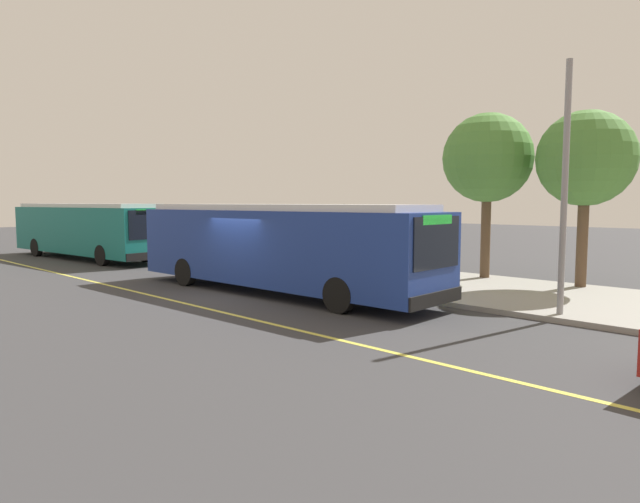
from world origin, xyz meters
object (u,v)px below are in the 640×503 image
object	(u,v)px
transit_bus_main	(277,245)
pedestrian_commuter	(324,253)
transit_bus_second	(87,229)
waiting_bench	(348,260)
route_sign_post	(344,232)

from	to	relation	value
transit_bus_main	pedestrian_commuter	bearing A→B (deg)	99.77
transit_bus_second	waiting_bench	xyz separation A→B (m)	(14.21, 4.91, -0.98)
transit_bus_second	pedestrian_commuter	distance (m)	15.39
transit_bus_second	waiting_bench	distance (m)	15.07
route_sign_post	pedestrian_commuter	xyz separation A→B (m)	(-1.13, 0.16, -0.84)
route_sign_post	transit_bus_second	bearing A→B (deg)	-171.93
transit_bus_second	route_sign_post	size ratio (longest dim) A/B	4.31
route_sign_post	transit_bus_main	bearing A→B (deg)	-104.62
transit_bus_main	route_sign_post	bearing A→B (deg)	75.38
transit_bus_second	waiting_bench	bearing A→B (deg)	19.07
transit_bus_second	route_sign_post	xyz separation A→B (m)	(16.32, 2.31, 0.34)
transit_bus_second	route_sign_post	distance (m)	16.49
transit_bus_main	pedestrian_commuter	xyz separation A→B (m)	(-0.47, 2.71, -0.50)
transit_bus_main	waiting_bench	bearing A→B (deg)	105.61
waiting_bench	pedestrian_commuter	xyz separation A→B (m)	(0.97, -2.44, 0.48)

